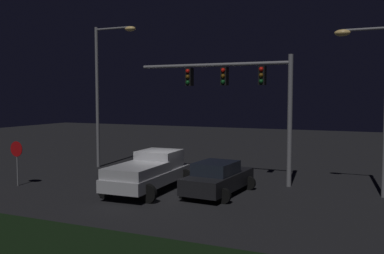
{
  "coord_description": "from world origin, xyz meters",
  "views": [
    {
      "loc": [
        9.33,
        -17.63,
        4.45
      ],
      "look_at": [
        1.31,
        0.45,
        3.03
      ],
      "focal_mm": 39.76,
      "sensor_mm": 36.0,
      "label": 1
    }
  ],
  "objects": [
    {
      "name": "stop_sign",
      "position": [
        -7.13,
        -2.02,
        1.56
      ],
      "size": [
        0.76,
        0.08,
        2.23
      ],
      "color": "slate",
      "rests_on": "ground_plane"
    },
    {
      "name": "traffic_signal_gantry",
      "position": [
        2.85,
        3.29,
        4.9
      ],
      "size": [
        8.32,
        0.56,
        6.5
      ],
      "color": "slate",
      "rests_on": "ground_plane"
    },
    {
      "name": "car_sedan",
      "position": [
        2.66,
        0.32,
        0.74
      ],
      "size": [
        2.69,
        4.52,
        1.51
      ],
      "rotation": [
        0.0,
        0.0,
        1.5
      ],
      "color": "black",
      "rests_on": "ground_plane"
    },
    {
      "name": "street_lamp_right",
      "position": [
        9.09,
        2.72,
        4.78
      ],
      "size": [
        2.34,
        0.44,
        7.55
      ],
      "color": "slate",
      "rests_on": "ground_plane"
    },
    {
      "name": "ground_plane",
      "position": [
        0.0,
        0.0,
        0.0
      ],
      "size": [
        80.0,
        80.0,
        0.0
      ],
      "primitive_type": "plane",
      "color": "black"
    },
    {
      "name": "pickup_truck",
      "position": [
        -0.54,
        -0.3,
        1.0
      ],
      "size": [
        2.97,
        5.46,
        1.8
      ],
      "rotation": [
        0.0,
        0.0,
        1.6
      ],
      "color": "#B7B7BC",
      "rests_on": "ground_plane"
    },
    {
      "name": "street_lamp_left",
      "position": [
        -6.34,
        4.34,
        5.48
      ],
      "size": [
        2.91,
        0.44,
        8.73
      ],
      "color": "slate",
      "rests_on": "ground_plane"
    }
  ]
}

